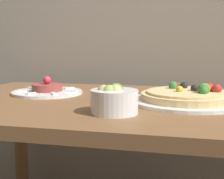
{
  "coord_description": "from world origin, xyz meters",
  "views": [
    {
      "loc": [
        0.07,
        -0.6,
        0.9
      ],
      "look_at": [
        -0.15,
        0.34,
        0.76
      ],
      "focal_mm": 50.0,
      "sensor_mm": 36.0,
      "label": 1
    }
  ],
  "objects": [
    {
      "name": "dining_table",
      "position": [
        0.0,
        0.38,
        0.63
      ],
      "size": [
        1.48,
        0.76,
        0.72
      ],
      "color": "brown",
      "rests_on": "ground_plane"
    },
    {
      "name": "pizza_plate",
      "position": [
        0.08,
        0.38,
        0.74
      ],
      "size": [
        0.35,
        0.35,
        0.07
      ],
      "color": "white",
      "rests_on": "dining_table"
    },
    {
      "name": "tartare_plate",
      "position": [
        -0.42,
        0.45,
        0.73
      ],
      "size": [
        0.26,
        0.26,
        0.06
      ],
      "color": "white",
      "rests_on": "dining_table"
    },
    {
      "name": "small_bowl",
      "position": [
        -0.11,
        0.18,
        0.76
      ],
      "size": [
        0.12,
        0.12,
        0.08
      ],
      "color": "white",
      "rests_on": "dining_table"
    }
  ]
}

